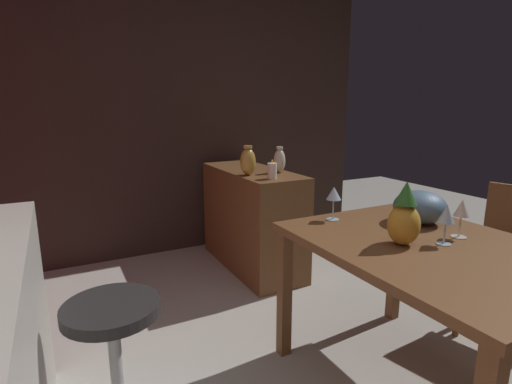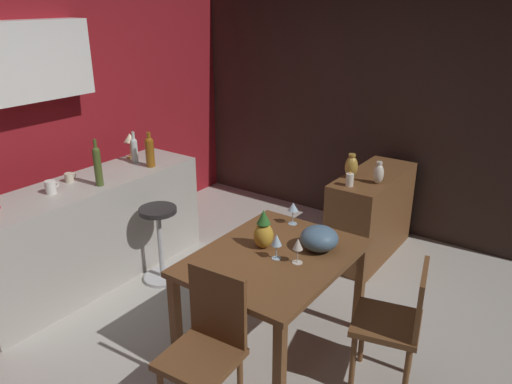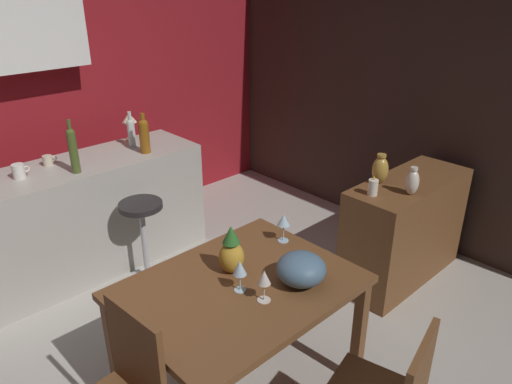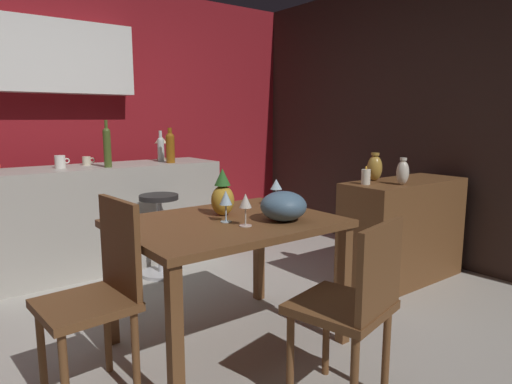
# 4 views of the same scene
# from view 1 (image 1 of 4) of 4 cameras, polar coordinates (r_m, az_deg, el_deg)

# --- Properties ---
(wall_side_right) EXTENTS (0.10, 4.40, 2.60)m
(wall_side_right) POSITION_cam_1_polar(r_m,az_deg,el_deg) (3.56, -16.39, 11.58)
(wall_side_right) COLOR #33231E
(wall_side_right) RESTS_ON ground_plane
(dining_table) EXTENTS (1.19, 0.91, 0.74)m
(dining_table) POSITION_cam_1_polar(r_m,az_deg,el_deg) (1.91, 23.85, -9.43)
(dining_table) COLOR brown
(dining_table) RESTS_ON ground_plane
(sideboard_cabinet) EXTENTS (1.10, 0.44, 0.82)m
(sideboard_cabinet) POSITION_cam_1_polar(r_m,az_deg,el_deg) (3.25, -0.56, -3.90)
(sideboard_cabinet) COLOR brown
(sideboard_cabinet) RESTS_ON ground_plane
(chair_by_doorway) EXTENTS (0.48, 0.48, 0.88)m
(chair_by_doorway) POSITION_cam_1_polar(r_m,az_deg,el_deg) (2.68, 33.05, -7.67)
(chair_by_doorway) COLOR brown
(chair_by_doorway) RESTS_ON ground_plane
(wine_glass_left) EXTENTS (0.07, 0.07, 0.18)m
(wine_glass_left) POSITION_cam_1_polar(r_m,az_deg,el_deg) (1.98, 27.77, -2.30)
(wine_glass_left) COLOR silver
(wine_glass_left) RESTS_ON dining_table
(wine_glass_right) EXTENTS (0.07, 0.07, 0.18)m
(wine_glass_right) POSITION_cam_1_polar(r_m,az_deg,el_deg) (1.85, 26.00, -3.05)
(wine_glass_right) COLOR silver
(wine_glass_right) RESTS_ON dining_table
(wine_glass_center) EXTENTS (0.08, 0.08, 0.18)m
(wine_glass_center) POSITION_cam_1_polar(r_m,az_deg,el_deg) (2.07, 11.26, -0.37)
(wine_glass_center) COLOR silver
(wine_glass_center) RESTS_ON dining_table
(pineapple_centerpiece) EXTENTS (0.14, 0.14, 0.28)m
(pineapple_centerpiece) POSITION_cam_1_polar(r_m,az_deg,el_deg) (1.79, 20.78, -3.53)
(pineapple_centerpiece) COLOR gold
(pineapple_centerpiece) RESTS_ON dining_table
(fruit_bowl) EXTENTS (0.26, 0.26, 0.17)m
(fruit_bowl) POSITION_cam_1_polar(r_m,az_deg,el_deg) (2.16, 22.74, -2.01)
(fruit_bowl) COLOR slate
(fruit_bowl) RESTS_ON dining_table
(pillar_candle_tall) EXTENTS (0.07, 0.07, 0.14)m
(pillar_candle_tall) POSITION_cam_1_polar(r_m,az_deg,el_deg) (2.76, 2.36, 3.09)
(pillar_candle_tall) COLOR white
(pillar_candle_tall) RESTS_ON sideboard_cabinet
(vase_brass) EXTENTS (0.12, 0.12, 0.22)m
(vase_brass) POSITION_cam_1_polar(r_m,az_deg,el_deg) (2.89, -1.18, 4.48)
(vase_brass) COLOR #B78C38
(vase_brass) RESTS_ON sideboard_cabinet
(vase_ceramic_ivory) EXTENTS (0.09, 0.09, 0.20)m
(vase_ceramic_ivory) POSITION_cam_1_polar(r_m,az_deg,el_deg) (3.01, 3.44, 4.59)
(vase_ceramic_ivory) COLOR beige
(vase_ceramic_ivory) RESTS_ON sideboard_cabinet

